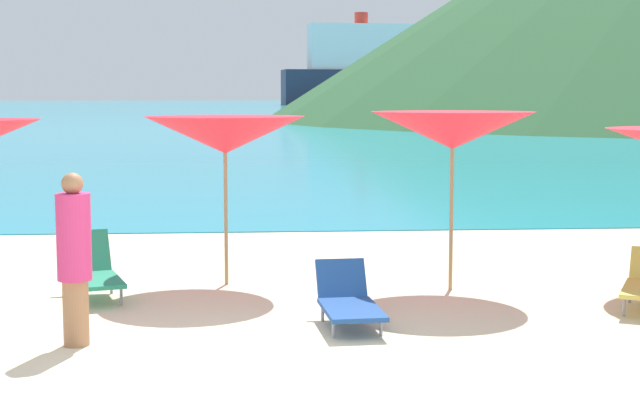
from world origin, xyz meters
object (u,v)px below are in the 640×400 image
at_px(umbrella_2, 225,135).
at_px(umbrella_3, 453,131).
at_px(lounge_chair_2, 348,300).
at_px(beachgoer_1, 74,255).
at_px(lounge_chair_3, 95,271).
at_px(cruise_ship, 386,69).

distance_m(umbrella_2, umbrella_3, 2.95).
xyz_separation_m(lounge_chair_2, beachgoer_1, (-2.82, -0.63, 0.65)).
relative_size(umbrella_2, beachgoer_1, 1.28).
xyz_separation_m(umbrella_2, umbrella_3, (2.90, -0.56, 0.07)).
bearing_deg(beachgoer_1, umbrella_2, 5.19).
relative_size(umbrella_3, lounge_chair_2, 1.67).
xyz_separation_m(umbrella_2, lounge_chair_2, (1.38, -2.39, -1.71)).
bearing_deg(lounge_chair_3, cruise_ship, 63.92).
distance_m(umbrella_3, lounge_chair_3, 4.83).
bearing_deg(lounge_chair_3, beachgoer_1, -102.76).
bearing_deg(lounge_chair_2, lounge_chair_3, 146.66).
bearing_deg(beachgoer_1, lounge_chair_3, 34.86).
bearing_deg(umbrella_3, lounge_chair_3, -177.84).
relative_size(umbrella_3, beachgoer_1, 1.32).
distance_m(umbrella_3, cruise_ship, 239.48).
bearing_deg(lounge_chair_3, umbrella_2, 7.46).
bearing_deg(beachgoer_1, cruise_ship, 21.67).
height_order(lounge_chair_2, lounge_chair_3, lounge_chair_3).
xyz_separation_m(beachgoer_1, cruise_ship, (38.00, 239.46, 8.22)).
height_order(lounge_chair_3, cruise_ship, cruise_ship).
height_order(umbrella_3, lounge_chair_2, umbrella_3).
relative_size(umbrella_3, cruise_ship, 0.04).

